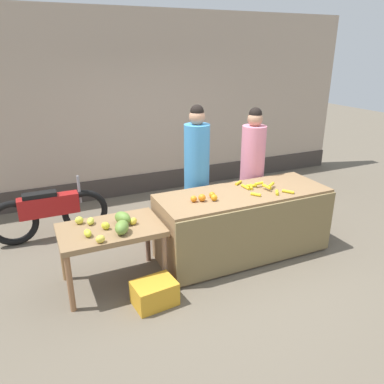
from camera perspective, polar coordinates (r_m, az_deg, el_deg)
name	(u,v)px	position (r m, az deg, el deg)	size (l,w,h in m)	color
ground_plane	(217,258)	(4.93, 3.86, -9.95)	(24.00, 24.00, 0.00)	#665B4C
market_wall_back	(146,108)	(6.87, -7.03, 12.63)	(8.28, 0.23, 3.16)	tan
fruit_stall_counter	(243,223)	(4.88, 7.75, -4.75)	(2.19, 0.83, 0.86)	olive
side_table_wooden	(111,235)	(4.23, -12.23, -6.36)	(1.11, 0.71, 0.71)	olive
banana_bunch_pile	(260,187)	(4.83, 10.35, 0.68)	(0.53, 0.65, 0.07)	gold
orange_pile	(205,197)	(4.40, 2.02, -0.82)	(0.33, 0.17, 0.09)	orange
mango_papaya_pile	(116,224)	(4.12, -11.57, -4.72)	(0.65, 0.62, 0.14)	yellow
vendor_woman_blue_shirt	(197,174)	(5.07, 0.73, 2.76)	(0.34, 0.34, 1.87)	#33333D
vendor_woman_pink_shirt	(252,170)	(5.46, 9.14, 3.36)	(0.34, 0.34, 1.79)	#33333D
parked_motorcycle	(50,212)	(5.58, -20.84, -2.88)	(1.60, 0.18, 0.88)	black
produce_crate	(155,293)	(4.09, -5.72, -15.05)	(0.44, 0.32, 0.26)	gold
produce_sack	(160,227)	(5.17, -4.86, -5.27)	(0.36, 0.30, 0.50)	maroon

